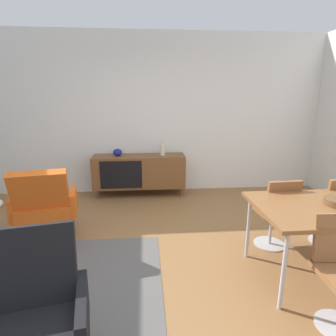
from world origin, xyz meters
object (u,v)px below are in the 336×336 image
dining_chair_back_left (276,210)px  armchair_black_shell (24,317)px  sideboard (139,171)px  lounge_chair_red (44,205)px  vase_cobalt (162,149)px  dining_chair_back_right (334,208)px  vase_sculptural_dark (118,152)px

dining_chair_back_left → armchair_black_shell: size_ratio=0.90×
armchair_black_shell → sideboard: bearing=79.7°
dining_chair_back_left → lounge_chair_red: size_ratio=0.90×
sideboard → dining_chair_back_left: size_ratio=1.87×
dining_chair_back_left → vase_cobalt: bearing=121.0°
sideboard → armchair_black_shell: (-0.61, -3.34, 0.03)m
dining_chair_back_left → dining_chair_back_right: same height
vase_cobalt → dining_chair_back_right: bearing=-46.2°
vase_sculptural_dark → sideboard: bearing=-0.3°
sideboard → vase_cobalt: vase_cobalt is taller
dining_chair_back_left → lounge_chair_red: (-2.68, 0.38, -0.00)m
vase_sculptural_dark → dining_chair_back_right: (2.64, -1.94, -0.31)m
vase_sculptural_dark → armchair_black_shell: (-0.25, -3.34, -0.32)m
vase_cobalt → vase_sculptural_dark: vase_cobalt is taller
sideboard → dining_chair_back_left: 2.50m
sideboard → vase_sculptural_dark: (-0.36, 0.00, 0.34)m
vase_sculptural_dark → armchair_black_shell: armchair_black_shell is taller
lounge_chair_red → dining_chair_back_left: bearing=-8.2°
dining_chair_back_right → armchair_black_shell: (-2.88, -1.40, -0.00)m
vase_sculptural_dark → dining_chair_back_left: dining_chair_back_left is taller
vase_cobalt → lounge_chair_red: size_ratio=0.29×
armchair_black_shell → dining_chair_back_left: bearing=32.6°
vase_cobalt → dining_chair_back_left: bearing=-59.0°
vase_sculptural_dark → lounge_chair_red: (-0.73, -1.56, -0.32)m
vase_cobalt → lounge_chair_red: vase_cobalt is taller
sideboard → vase_cobalt: bearing=0.3°
vase_cobalt → dining_chair_back_left: (1.16, -1.94, -0.35)m
sideboard → vase_sculptural_dark: 0.50m
sideboard → vase_cobalt: size_ratio=5.86×
sideboard → lounge_chair_red: lounge_chair_red is taller
vase_cobalt → dining_chair_back_right: size_ratio=0.32×
sideboard → dining_chair_back_left: dining_chair_back_left is taller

